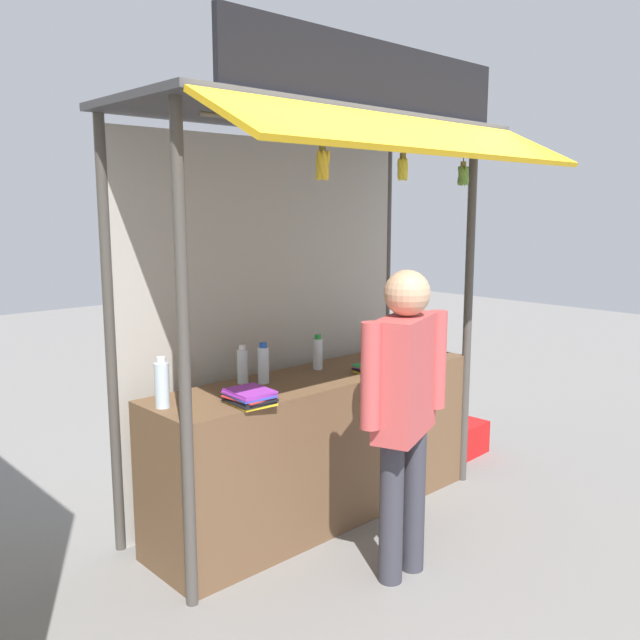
% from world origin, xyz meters
% --- Properties ---
extents(ground_plane, '(20.00, 20.00, 0.00)m').
position_xyz_m(ground_plane, '(0.00, 0.00, 0.00)').
color(ground_plane, slate).
extents(stall_counter, '(2.30, 0.58, 0.93)m').
position_xyz_m(stall_counter, '(0.00, 0.00, 0.46)').
color(stall_counter, brown).
rests_on(stall_counter, ground).
extents(stall_structure, '(2.50, 1.50, 2.84)m').
position_xyz_m(stall_structure, '(0.00, 0.15, 1.71)').
color(stall_structure, '#4C4742').
rests_on(stall_structure, ground).
extents(water_bottle_right, '(0.07, 0.07, 0.25)m').
position_xyz_m(water_bottle_right, '(-0.38, 0.09, 1.04)').
color(water_bottle_right, silver).
rests_on(water_bottle_right, stall_counter).
extents(water_bottle_center, '(0.06, 0.06, 0.23)m').
position_xyz_m(water_bottle_center, '(0.10, 0.13, 1.03)').
color(water_bottle_center, silver).
rests_on(water_bottle_center, stall_counter).
extents(water_bottle_back_right, '(0.08, 0.08, 0.27)m').
position_xyz_m(water_bottle_back_right, '(-1.07, 0.06, 1.05)').
color(water_bottle_back_right, silver).
rests_on(water_bottle_back_right, stall_counter).
extents(water_bottle_far_left, '(0.07, 0.07, 0.23)m').
position_xyz_m(water_bottle_far_left, '(-0.47, 0.17, 1.04)').
color(water_bottle_far_left, silver).
rests_on(water_bottle_far_left, stall_counter).
extents(magazine_stack_front_right, '(0.23, 0.26, 0.08)m').
position_xyz_m(magazine_stack_front_right, '(-0.70, -0.20, 0.97)').
color(magazine_stack_front_right, yellow).
rests_on(magazine_stack_front_right, stall_counter).
extents(magazine_stack_front_left, '(0.24, 0.27, 0.05)m').
position_xyz_m(magazine_stack_front_left, '(0.31, -0.21, 0.95)').
color(magazine_stack_front_left, yellow).
rests_on(magazine_stack_front_left, stall_counter).
extents(banana_bunch_inner_left, '(0.09, 0.09, 0.26)m').
position_xyz_m(banana_bunch_inner_left, '(-0.35, -0.39, 2.18)').
color(banana_bunch_inner_left, '#332D23').
extents(banana_bunch_rightmost, '(0.08, 0.08, 0.24)m').
position_xyz_m(banana_bunch_rightmost, '(0.29, -0.39, 2.19)').
color(banana_bunch_rightmost, '#332D23').
extents(banana_bunch_inner_right, '(0.09, 0.09, 0.26)m').
position_xyz_m(banana_bunch_inner_right, '(0.89, -0.39, 2.17)').
color(banana_bunch_inner_right, '#332D23').
extents(vendor_person, '(0.63, 0.36, 1.65)m').
position_xyz_m(vendor_person, '(-0.17, -0.83, 1.00)').
color(vendor_person, '#383842').
rests_on(vendor_person, ground).
extents(plastic_crate, '(0.39, 0.39, 0.26)m').
position_xyz_m(plastic_crate, '(1.59, 0.06, 0.13)').
color(plastic_crate, red).
rests_on(plastic_crate, ground).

